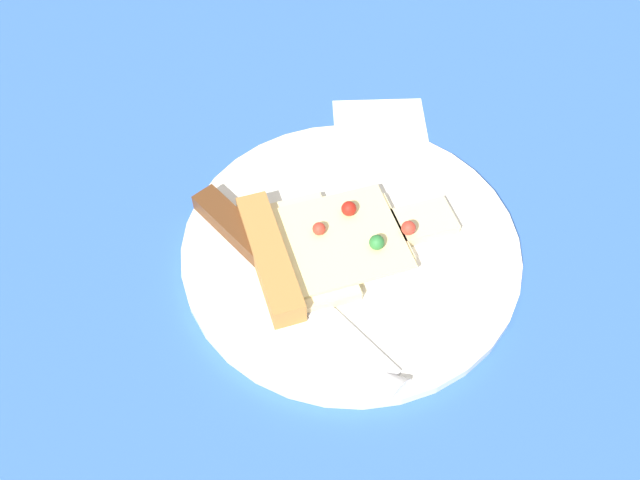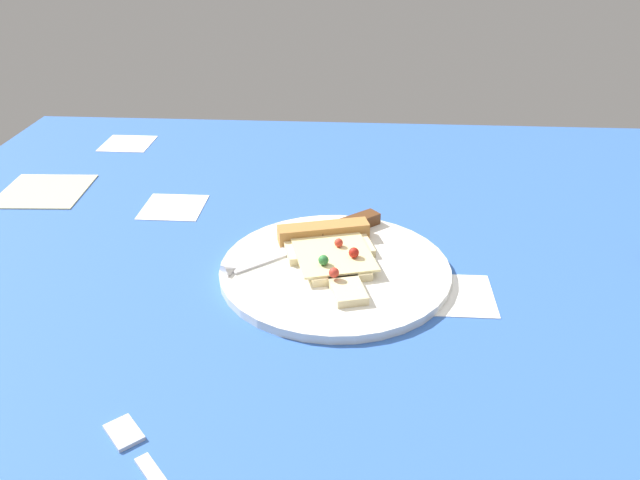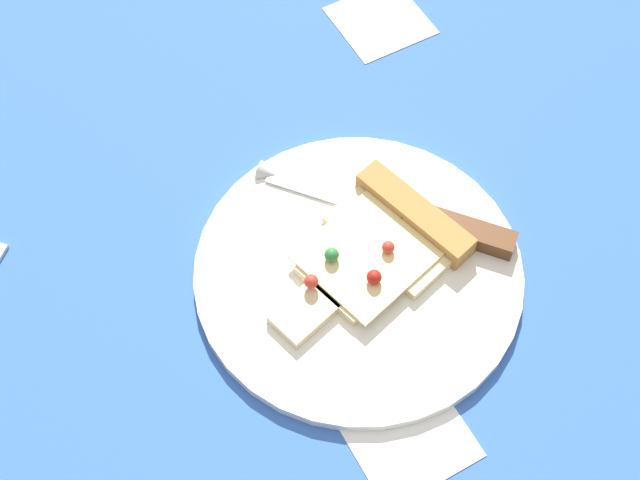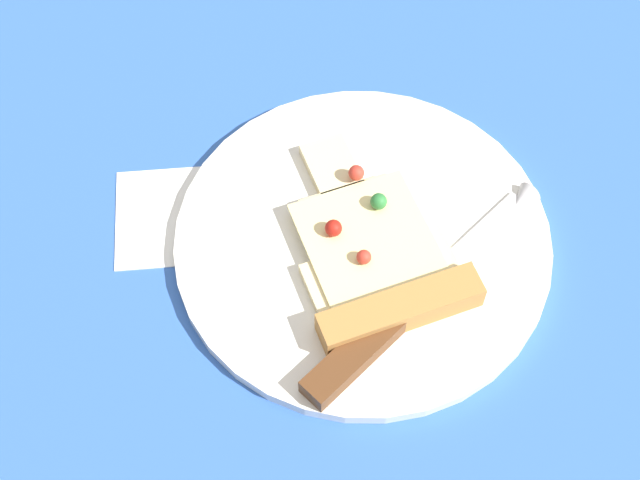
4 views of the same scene
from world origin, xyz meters
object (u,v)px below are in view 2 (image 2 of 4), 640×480
at_px(plate, 335,270).
at_px(fork, 148,466).
at_px(knife, 320,236).
at_px(pizza_slice, 331,250).
at_px(napkin, 44,190).

bearing_deg(plate, fork, 156.36).
bearing_deg(knife, plate, 159.23).
bearing_deg(pizza_slice, plate, 89.98).
relative_size(plate, knife, 1.44).
relative_size(plate, napkin, 2.19).
distance_m(knife, napkin, 0.47).
bearing_deg(plate, napkin, 65.28).
xyz_separation_m(pizza_slice, napkin, (0.19, 0.47, -0.02)).
bearing_deg(fork, napkin, 79.90).
bearing_deg(fork, knife, 30.92).
distance_m(pizza_slice, fork, 0.36).
bearing_deg(knife, napkin, 31.15).
bearing_deg(plate, knife, 19.31).
xyz_separation_m(plate, pizza_slice, (0.02, 0.01, 0.01)).
bearing_deg(knife, pizza_slice, 161.48).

